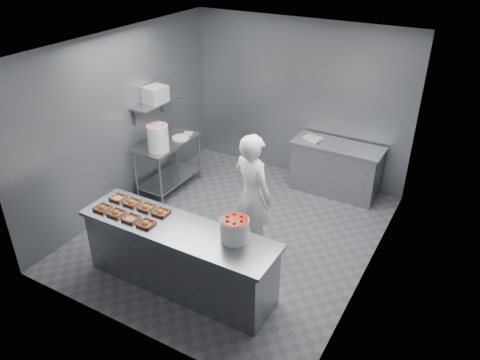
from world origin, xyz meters
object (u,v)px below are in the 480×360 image
Objects in this scene: tray_2 at (131,218)px; tray_3 at (146,223)px; tray_1 at (116,213)px; service_counter at (180,257)px; tray_6 at (146,207)px; prep_table at (168,158)px; tray_5 at (132,202)px; tray_0 at (102,208)px; strawberry_tub at (235,228)px; tray_4 at (118,198)px; worker at (252,195)px; tray_7 at (161,212)px; appliance at (155,94)px; glaze_bucket at (158,137)px; back_counter at (336,169)px.

tray_3 is at bearing -0.00° from tray_2.
service_counter is at bearing 9.89° from tray_1.
tray_6 is (-0.60, 0.15, 0.47)m from service_counter.
prep_table is 6.40× the size of tray_5.
strawberry_tub is (1.81, 0.29, 0.13)m from tray_0.
service_counter is 0.78m from tray_6.
tray_4 is at bearing 157.73° from tray_3.
worker is at bearing 106.93° from strawberry_tub.
tray_2 is 1.00× the size of tray_3.
tray_2 is at bearing -128.91° from tray_7.
tray_1 and tray_3 have the same top height.
service_counter is 0.61m from tray_7.
service_counter is 2.95m from appliance.
tray_2 is at bearing -63.36° from prep_table.
appliance is (-2.24, 0.83, 0.80)m from worker.
tray_6 is at bearing 129.27° from tray_3.
strawberry_tub reaches higher than tray_6.
tray_2 is 0.29m from tray_6.
glaze_bucket is at bearing 124.04° from tray_3.
prep_table is 3.02m from strawberry_tub.
appliance is at bearing 123.88° from tray_6.
tray_5 is (0.00, 0.29, 0.00)m from tray_1.
tray_6 reaches higher than tray_4.
appliance reaches higher than tray_4.
prep_table is 2.27m from tray_1.
strawberry_tub is at bearing 14.84° from tray_3.
tray_7 is (0.00, 0.29, 0.00)m from tray_3.
glaze_bucket reaches higher than strawberry_tub.
back_counter is 4.41× the size of strawberry_tub.
tray_4 is at bearing 50.63° from worker.
tray_1 and tray_6 have the same top height.
appliance reaches higher than strawberry_tub.
glaze_bucket is (0.09, -0.32, 0.53)m from prep_table.
tray_1 is at bearing -129.27° from tray_6.
strawberry_tub is (-0.18, -3.11, 0.60)m from back_counter.
tray_0 is 1.00× the size of tray_4.
prep_table is at bearing 111.09° from tray_1.
tray_6 is (0.24, 0.29, 0.00)m from tray_1.
tray_3 and tray_6 have the same top height.
tray_7 is at bearing 22.18° from tray_0.
strawberry_tub is at bearing -37.31° from prep_table.
strawberry_tub is (0.30, -1.00, 0.16)m from worker.
tray_7 is 1.26m from worker.
tray_0 is at bearing -170.95° from strawberry_tub.
back_counter is 8.01× the size of tray_1.
tray_5 reaches higher than service_counter.
prep_table is at bearing -152.99° from back_counter.
appliance reaches higher than back_counter.
tray_2 is at bearing -61.54° from glaze_bucket.
worker is at bearing -12.06° from appliance.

